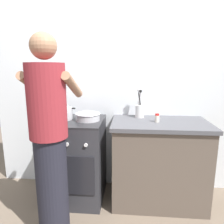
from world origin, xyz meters
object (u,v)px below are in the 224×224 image
stove_range (76,159)px  utensil_crock (140,109)px  mixing_bowl (88,116)px  pot (63,113)px  spice_bottle (157,118)px  person (50,142)px

stove_range → utensil_crock: size_ratio=2.71×
stove_range → mixing_bowl: mixing_bowl is taller
pot → spice_bottle: 1.00m
person → pot: bearing=97.9°
utensil_crock → mixing_bowl: bearing=-161.5°
spice_bottle → person: 1.08m
spice_bottle → pot: bearing=177.9°
pot → mixing_bowl: (0.28, -0.02, -0.02)m
spice_bottle → mixing_bowl: bearing=178.9°
spice_bottle → person: bearing=-148.9°
mixing_bowl → person: size_ratio=0.16×
mixing_bowl → person: bearing=-109.2°
stove_range → pot: bearing=171.2°
utensil_crock → person: person is taller
person → mixing_bowl: bearing=70.8°
pot → utensil_crock: utensil_crock is taller
mixing_bowl → spice_bottle: (0.72, -0.01, -0.00)m
pot → mixing_bowl: bearing=-4.5°
stove_range → pot: pot is taller
spice_bottle → person: size_ratio=0.05×
pot → utensil_crock: (0.83, 0.16, 0.03)m
pot → utensil_crock: size_ratio=0.84×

